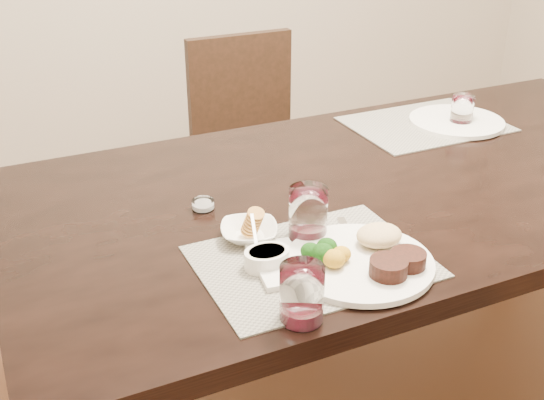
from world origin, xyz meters
name	(u,v)px	position (x,y,z in m)	size (l,w,h in m)	color
ground_plane	(375,396)	(0.00, 0.00, 0.00)	(4.50, 4.50, 0.00)	#4A2817
dining_table	(392,205)	(0.00, 0.00, 0.67)	(2.00, 1.00, 0.75)	black
chair_far	(252,143)	(0.00, 0.93, 0.50)	(0.42, 0.42, 0.90)	black
placemat_near	(312,261)	(-0.39, -0.28, 0.75)	(0.46, 0.34, 0.00)	gray
placemat_far	(425,124)	(0.31, 0.28, 0.75)	(0.46, 0.34, 0.00)	gray
dinner_plate	(366,257)	(-0.30, -0.34, 0.77)	(0.30, 0.30, 0.05)	white
napkin_fork	(278,263)	(-0.46, -0.27, 0.76)	(0.12, 0.18, 0.02)	white
steak_knife	(369,248)	(-0.26, -0.29, 0.76)	(0.05, 0.23, 0.01)	white
cracker_bowl	(249,231)	(-0.47, -0.14, 0.77)	(0.16, 0.16, 0.05)	white
sauce_ramekin	(267,257)	(-0.48, -0.26, 0.77)	(0.09, 0.14, 0.08)	white
wine_glass_near	(308,216)	(-0.35, -0.19, 0.81)	(0.08, 0.08, 0.12)	silver
far_plate	(456,121)	(0.39, 0.24, 0.76)	(0.29, 0.29, 0.01)	white
wine_glass_far	(462,112)	(0.40, 0.23, 0.80)	(0.07, 0.07, 0.09)	silver
wine_glass_side	(302,297)	(-0.50, -0.44, 0.80)	(0.08, 0.08, 0.11)	silver
salt_cellar	(203,205)	(-0.51, 0.04, 0.76)	(0.05, 0.05, 0.02)	silver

